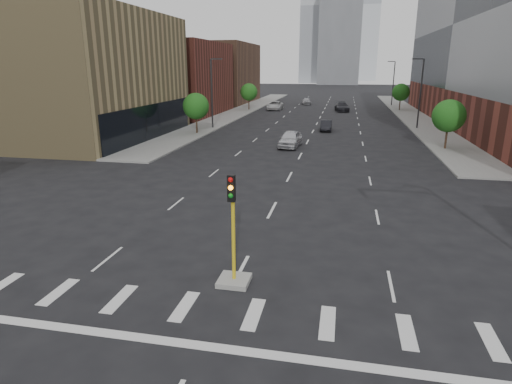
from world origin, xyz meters
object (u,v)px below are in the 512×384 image
(car_distant, at_px, (306,101))
(car_mid_right, at_px, (326,126))
(car_deep_right, at_px, (342,107))
(car_far_left, at_px, (275,106))
(median_traffic_signal, at_px, (234,260))
(car_near_left, at_px, (290,139))

(car_distant, bearing_deg, car_mid_right, -90.04)
(car_mid_right, xyz_separation_m, car_deep_right, (1.72, 25.68, 0.15))
(car_distant, bearing_deg, car_far_left, -119.63)
(median_traffic_signal, relative_size, car_near_left, 0.89)
(car_mid_right, relative_size, car_deep_right, 0.72)
(car_far_left, distance_m, car_distant, 13.79)
(car_far_left, bearing_deg, car_near_left, -79.19)
(median_traffic_signal, bearing_deg, car_distant, 93.13)
(car_mid_right, bearing_deg, car_distant, 97.84)
(car_mid_right, xyz_separation_m, car_distant, (-6.05, 38.85, 0.07))
(car_far_left, xyz_separation_m, car_distant, (4.88, 12.89, -0.07))
(car_near_left, distance_m, car_far_left, 39.21)
(car_distant, bearing_deg, median_traffic_signal, -95.76)
(car_deep_right, distance_m, car_distant, 15.29)
(car_deep_right, bearing_deg, car_near_left, -104.40)
(car_near_left, distance_m, car_mid_right, 12.86)
(median_traffic_signal, distance_m, car_mid_right, 42.02)
(car_far_left, bearing_deg, car_distant, 68.60)
(car_near_left, xyz_separation_m, car_distant, (-2.92, 51.32, -0.09))
(car_mid_right, distance_m, car_distant, 39.32)
(car_distant, bearing_deg, car_near_left, -95.64)
(car_deep_right, bearing_deg, median_traffic_signal, -99.99)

